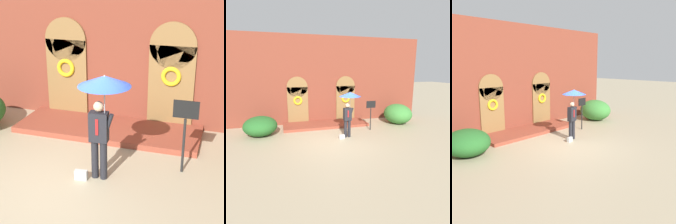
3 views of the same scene
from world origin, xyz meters
The scene contains 7 objects.
ground_plane centered at (0.00, 0.00, 0.00)m, with size 80.00×80.00×0.00m, color tan.
building_facade centered at (0.00, 4.15, 2.68)m, with size 14.00×2.30×5.60m.
person_with_umbrella centered at (0.72, 0.59, 1.91)m, with size 1.10×1.10×2.36m.
handbag centered at (0.26, 0.39, 0.11)m, with size 0.28×0.12×0.22m, color #B7B7B2.
sign_post centered at (2.33, 1.42, 1.16)m, with size 0.56×0.06×1.72m.
shrub_left centered at (-3.77, 2.13, 0.52)m, with size 1.76×1.87×1.04m, color #235B23.
shrub_right centered at (4.68, 2.29, 0.64)m, with size 1.70×2.02×1.28m, color #387A33.
Camera 2 is at (-2.65, -8.90, 3.48)m, focal length 32.00 mm.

